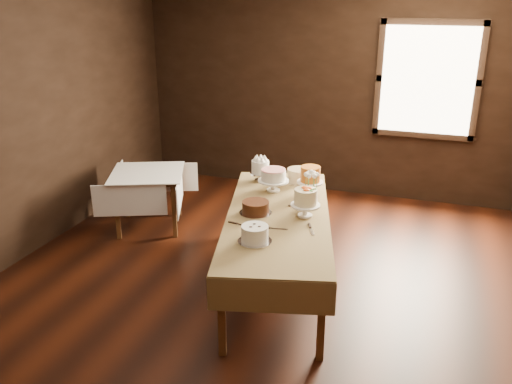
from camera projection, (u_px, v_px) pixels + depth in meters
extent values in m
cube|color=black|center=(249.00, 295.00, 4.96)|extent=(5.00, 6.00, 0.01)
cube|color=black|center=(324.00, 90.00, 7.12)|extent=(5.00, 0.02, 2.80)
cube|color=black|center=(7.00, 126.00, 5.22)|extent=(0.02, 6.00, 2.80)
cube|color=#FFEABF|center=(428.00, 81.00, 6.60)|extent=(1.10, 0.05, 1.30)
cube|color=#4A2C15|center=(222.00, 318.00, 4.04)|extent=(0.07, 0.07, 0.66)
cube|color=#4A2C15|center=(249.00, 208.00, 6.07)|extent=(0.07, 0.07, 0.66)
cube|color=#4A2C15|center=(321.00, 322.00, 3.99)|extent=(0.07, 0.07, 0.66)
cube|color=#4A2C15|center=(315.00, 210.00, 6.02)|extent=(0.07, 0.07, 0.66)
cube|color=#4A2C15|center=(278.00, 217.00, 4.90)|extent=(1.40, 2.44, 0.04)
cube|color=#927A4E|center=(278.00, 215.00, 4.89)|extent=(1.48, 2.51, 0.01)
cube|color=#4A2C15|center=(117.00, 213.00, 5.98)|extent=(0.06, 0.06, 0.63)
cube|color=#4A2C15|center=(126.00, 193.00, 6.57)|extent=(0.06, 0.06, 0.63)
cube|color=#4A2C15|center=(174.00, 212.00, 6.02)|extent=(0.06, 0.06, 0.63)
cube|color=#4A2C15|center=(178.00, 192.00, 6.60)|extent=(0.06, 0.06, 0.63)
cube|color=#4A2C15|center=(147.00, 175.00, 6.17)|extent=(0.96, 0.96, 0.04)
cube|color=white|center=(147.00, 173.00, 6.16)|extent=(1.06, 1.06, 0.01)
cylinder|color=silver|center=(260.00, 176.00, 5.72)|extent=(0.22, 0.22, 0.11)
cylinder|color=silver|center=(260.00, 166.00, 5.68)|extent=(0.26, 0.26, 0.13)
cylinder|color=silver|center=(299.00, 181.00, 5.71)|extent=(0.31, 0.31, 0.01)
cylinder|color=tan|center=(299.00, 175.00, 5.68)|extent=(0.34, 0.34, 0.13)
cylinder|color=white|center=(273.00, 185.00, 5.43)|extent=(0.31, 0.31, 0.13)
cylinder|color=silver|center=(273.00, 174.00, 5.39)|extent=(0.31, 0.31, 0.10)
cylinder|color=white|center=(310.00, 187.00, 5.35)|extent=(0.26, 0.26, 0.15)
cylinder|color=#C4661C|center=(310.00, 173.00, 5.29)|extent=(0.28, 0.28, 0.15)
cylinder|color=silver|center=(256.00, 213.00, 4.90)|extent=(0.30, 0.30, 0.01)
cylinder|color=#3D1C0C|center=(256.00, 207.00, 4.88)|extent=(0.30, 0.30, 0.11)
cylinder|color=white|center=(305.00, 210.00, 4.82)|extent=(0.27, 0.27, 0.13)
cylinder|color=beige|center=(306.00, 196.00, 4.77)|extent=(0.27, 0.27, 0.14)
cylinder|color=silver|center=(255.00, 241.00, 4.35)|extent=(0.28, 0.28, 0.01)
cylinder|color=silver|center=(255.00, 233.00, 4.32)|extent=(0.30, 0.30, 0.13)
cube|color=silver|center=(279.00, 229.00, 4.58)|extent=(0.24, 0.06, 0.01)
cube|color=silver|center=(312.00, 232.00, 4.53)|extent=(0.11, 0.23, 0.01)
cube|color=silver|center=(305.00, 204.00, 5.11)|extent=(0.21, 0.16, 0.01)
cube|color=silver|center=(245.00, 226.00, 4.64)|extent=(0.24, 0.07, 0.01)
imported|color=#2D2823|center=(310.00, 200.00, 5.02)|extent=(0.19, 0.19, 0.14)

